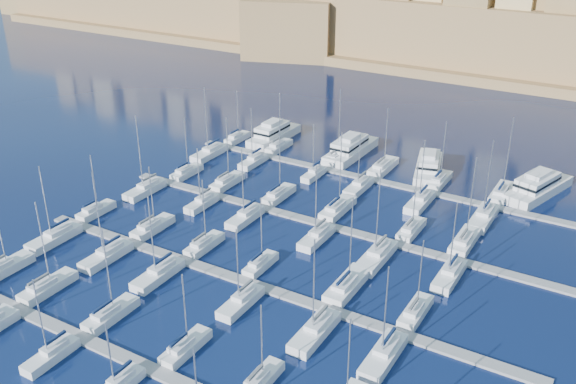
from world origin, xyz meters
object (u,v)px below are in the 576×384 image
Objects in this scene: motor_yacht_b at (350,148)px; motor_yacht_d at (538,186)px; motor_yacht_a at (273,134)px; sailboat_4 at (260,381)px; sailboat_0 at (4,268)px; sailboat_2 at (111,314)px; motor_yacht_c at (428,166)px.

motor_yacht_b and motor_yacht_d have the same top height.
motor_yacht_b is at bearing 1.78° from motor_yacht_a.
motor_yacht_b is at bearing -179.83° from motor_yacht_d.
sailboat_4 reaches higher than motor_yacht_a.
sailboat_0 reaches higher than sailboat_4.
sailboat_0 is at bearing -94.51° from motor_yacht_a.
motor_yacht_a is (-17.09, 70.08, 0.98)m from sailboat_2.
sailboat_4 is 0.70× the size of motor_yacht_a.
sailboat_2 is 72.14m from motor_yacht_a.
sailboat_2 is at bearing -92.04° from motor_yacht_b.
sailboat_2 is at bearing 178.61° from sailboat_4.
motor_yacht_a is at bearing -178.22° from motor_yacht_b.
motor_yacht_b is at bearing 87.96° from sailboat_2.
motor_yacht_a is 0.88× the size of motor_yacht_d.
motor_yacht_c is 21.58m from motor_yacht_d.
motor_yacht_c is (37.74, -0.20, 0.00)m from motor_yacht_a.
motor_yacht_c is at bearing -2.56° from motor_yacht_b.
sailboat_4 is (24.76, -0.60, -0.03)m from sailboat_2.
sailboat_0 is 0.99× the size of sailboat_2.
motor_yacht_d is at bearing 59.20° from sailboat_2.
motor_yacht_b is 0.95× the size of motor_yacht_d.
sailboat_4 is at bearing -59.37° from motor_yacht_a.
motor_yacht_a is 0.99× the size of motor_yacht_c.
sailboat_2 reaches higher than motor_yacht_d.
motor_yacht_b is 39.69m from motor_yacht_d.
motor_yacht_d is at bearing 47.42° from sailboat_0.
motor_yacht_d is (42.21, 70.81, 0.98)m from sailboat_2.
sailboat_2 reaches higher than motor_yacht_a.
sailboat_2 is (22.59, -0.30, -0.00)m from sailboat_0.
sailboat_4 is 0.70× the size of motor_yacht_c.
sailboat_2 is at bearing -106.46° from motor_yacht_c.
sailboat_4 reaches higher than motor_yacht_c.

